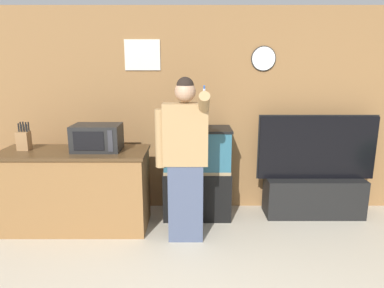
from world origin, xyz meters
name	(u,v)px	position (x,y,z in m)	size (l,w,h in m)	color
wall_back_paneled	(208,111)	(0.00, 3.14, 1.30)	(10.00, 0.08, 2.60)	olive
counter_island	(75,190)	(-1.58, 2.50, 0.47)	(1.69, 0.66, 0.94)	brown
microwave	(96,138)	(-1.30, 2.52, 1.09)	(0.54, 0.37, 0.30)	black
knife_block	(22,140)	(-2.15, 2.54, 1.05)	(0.13, 0.12, 0.32)	olive
aquarium_on_stand	(196,173)	(-0.16, 2.82, 0.57)	(0.83, 0.47, 1.14)	black
tv_on_stand	(313,186)	(1.33, 2.84, 0.39)	(1.47, 0.40, 1.30)	black
person_standing	(183,158)	(-0.30, 2.22, 0.93)	(0.56, 0.42, 1.78)	#424C66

